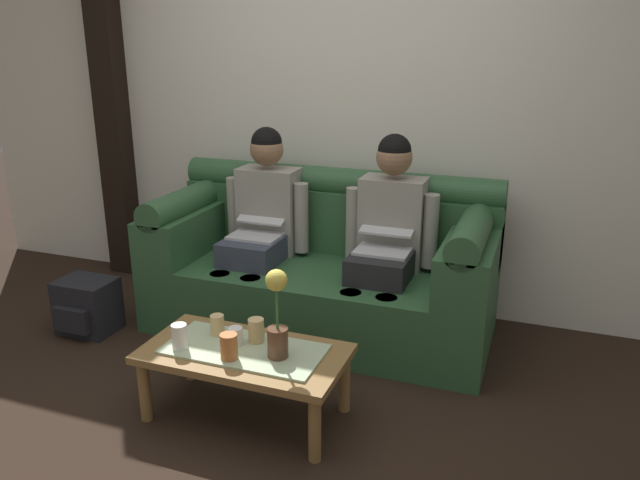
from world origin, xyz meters
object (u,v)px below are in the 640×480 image
at_px(person_right, 388,233).
at_px(flower_vase, 277,316).
at_px(backpack_left, 87,306).
at_px(person_left, 262,219).
at_px(cup_near_left, 236,336).
at_px(cup_near_right, 229,346).
at_px(couch, 323,269).
at_px(cup_far_right, 256,330).
at_px(cup_far_center, 179,337).
at_px(cup_far_left, 217,325).
at_px(coffee_table, 245,358).

relative_size(person_right, flower_vase, 2.90).
bearing_deg(backpack_left, person_left, 32.50).
distance_m(cup_near_left, cup_near_right, 0.14).
distance_m(couch, cup_near_left, 1.04).
bearing_deg(flower_vase, cup_near_left, 170.81).
height_order(couch, person_left, person_left).
bearing_deg(person_left, cup_far_right, -66.36).
bearing_deg(cup_far_center, person_right, 59.60).
relative_size(cup_near_left, cup_near_right, 0.72).
xyz_separation_m(person_right, cup_far_center, (-0.68, -1.17, -0.24)).
relative_size(cup_near_right, cup_far_left, 1.19).
relative_size(couch, flower_vase, 4.91).
height_order(cup_far_left, backpack_left, cup_far_left).
bearing_deg(person_right, cup_near_right, -109.87).
relative_size(person_right, cup_far_center, 10.18).
distance_m(coffee_table, backpack_left, 1.42).
bearing_deg(couch, backpack_left, -155.99).
height_order(cup_far_center, cup_far_right, cup_far_center).
distance_m(person_left, cup_far_center, 1.20).
height_order(cup_near_right, cup_far_left, cup_near_right).
distance_m(couch, person_right, 0.49).
bearing_deg(backpack_left, flower_vase, -17.87).
height_order(cup_near_right, cup_far_right, cup_near_right).
relative_size(cup_far_right, backpack_left, 0.34).
bearing_deg(flower_vase, cup_far_left, 164.66).
distance_m(couch, person_left, 0.49).
bearing_deg(flower_vase, backpack_left, 162.13).
height_order(person_right, coffee_table, person_right).
xyz_separation_m(person_left, flower_vase, (0.59, -1.08, -0.10)).
distance_m(cup_near_left, backpack_left, 1.38).
relative_size(cup_near_right, backpack_left, 0.35).
relative_size(cup_near_left, cup_far_right, 0.75).
xyz_separation_m(cup_far_left, cup_far_right, (0.21, -0.00, 0.01)).
bearing_deg(cup_near_left, person_left, 108.62).
height_order(coffee_table, cup_near_right, cup_near_right).
xyz_separation_m(couch, cup_far_right, (0.02, -0.98, 0.04)).
bearing_deg(cup_near_right, cup_far_center, 179.12).
bearing_deg(cup_near_left, cup_far_right, 38.59).
xyz_separation_m(coffee_table, cup_far_left, (-0.19, 0.08, 0.10)).
bearing_deg(coffee_table, flower_vase, -5.28).
height_order(cup_near_left, cup_far_left, cup_far_left).
xyz_separation_m(couch, cup_near_left, (-0.05, -1.04, 0.03)).
distance_m(person_right, cup_near_left, 1.17).
height_order(flower_vase, cup_far_center, flower_vase).
xyz_separation_m(cup_near_right, cup_far_center, (-0.26, 0.00, 0.00)).
distance_m(flower_vase, cup_far_right, 0.23).
bearing_deg(coffee_table, cup_near_left, 158.55).
relative_size(person_left, cup_far_center, 10.18).
bearing_deg(person_right, person_left, 179.98).
bearing_deg(person_right, cup_far_left, -121.20).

